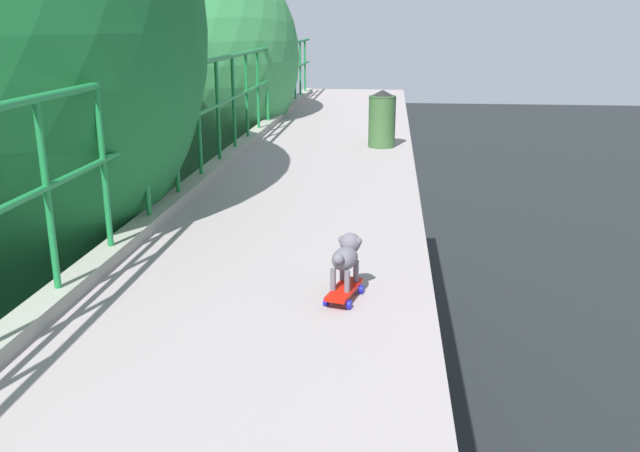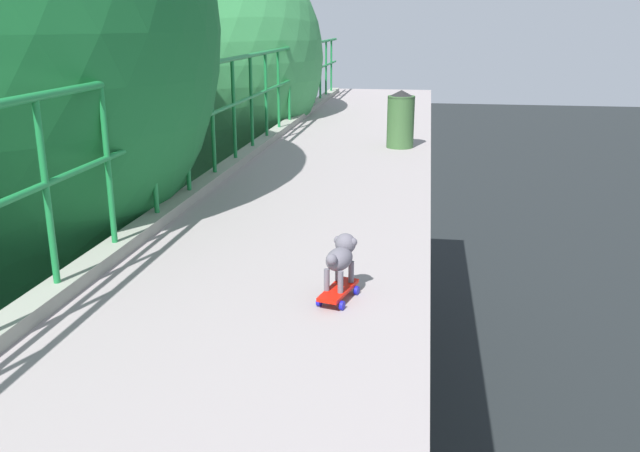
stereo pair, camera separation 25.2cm
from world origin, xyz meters
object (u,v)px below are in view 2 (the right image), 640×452
Objects in this scene: toy_skateboard at (338,291)px; small_dog at (341,255)px; car_white_seventh at (199,251)px; litter_bin at (401,118)px; car_red_taxi_sixth at (13,293)px; city_bus at (183,149)px; car_yellow_cab_fifth at (111,352)px.

small_dog is at bearing 83.67° from toy_skateboard.
car_white_seventh is at bearing 113.18° from small_dog.
car_white_seventh is 15.64m from small_dog.
small_dog is at bearing -66.82° from car_white_seventh.
litter_bin is at bearing -53.82° from car_white_seventh.
city_bus is at bearing 89.96° from car_red_taxi_sixth.
toy_skateboard reaches higher than car_yellow_cab_fifth.
city_bus reaches higher than car_white_seventh.
toy_skateboard is 0.23m from small_dog.
car_yellow_cab_fifth is 10.20× the size of toy_skateboard.
car_red_taxi_sixth is 8.97× the size of toy_skateboard.
car_yellow_cab_fifth is at bearing -87.67° from car_white_seventh.
toy_skateboard reaches higher than city_bus.
city_bus is 24.43m from toy_skateboard.
car_yellow_cab_fifth is at bearing 126.65° from toy_skateboard.
small_dog is (0.01, 0.06, 0.22)m from toy_skateboard.
car_white_seventh is (3.54, 3.64, 0.05)m from car_red_taxi_sixth.
car_white_seventh is at bearing 126.18° from litter_bin.
car_white_seventh is at bearing -67.68° from city_bus.
small_dog reaches higher than city_bus.
car_yellow_cab_fifth reaches higher than car_red_taxi_sixth.
litter_bin is at bearing 88.53° from small_dog.
car_red_taxi_sixth is at bearing -90.04° from city_bus.
car_red_taxi_sixth is at bearing -134.23° from car_white_seventh.
city_bus is (-3.53, 8.60, 1.29)m from car_white_seventh.
litter_bin reaches higher than car_white_seventh.
car_yellow_cab_fifth is 4.58m from car_red_taxi_sixth.
car_yellow_cab_fifth is 10.55m from small_dog.
city_bus reaches higher than car_red_taxi_sixth.
small_dog is (5.84, -13.64, 4.95)m from car_white_seventh.
car_red_taxi_sixth reaches higher than car_white_seventh.
litter_bin is (0.14, 5.46, 0.13)m from small_dog.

